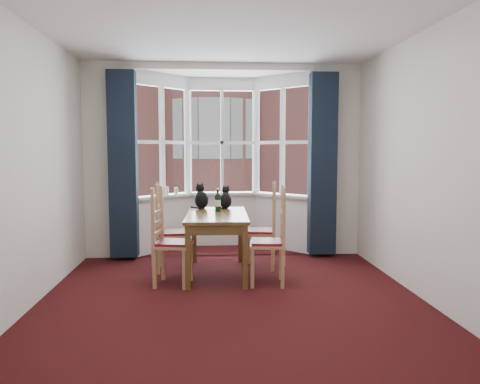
{
  "coord_description": "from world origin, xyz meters",
  "views": [
    {
      "loc": [
        -0.26,
        -4.59,
        1.57
      ],
      "look_at": [
        0.15,
        1.05,
        1.05
      ],
      "focal_mm": 35.0,
      "sensor_mm": 36.0,
      "label": 1
    }
  ],
  "objects": [
    {
      "name": "wall_right",
      "position": [
        2.0,
        0.0,
        1.4
      ],
      "size": [
        0.0,
        4.5,
        4.5
      ],
      "primitive_type": "plane",
      "rotation": [
        1.57,
        0.0,
        -1.57
      ],
      "color": "silver",
      "rests_on": "floor"
    },
    {
      "name": "tenement_building",
      "position": [
        0.0,
        14.01,
        1.6
      ],
      "size": [
        18.4,
        7.8,
        15.2
      ],
      "color": "#AC6259",
      "rests_on": "street"
    },
    {
      "name": "curtain_right",
      "position": [
        1.42,
        2.07,
        1.35
      ],
      "size": [
        0.38,
        0.22,
        2.6
      ],
      "primitive_type": "cube",
      "color": "#15202F",
      "rests_on": "floor"
    },
    {
      "name": "wall_back_pier_left",
      "position": [
        -1.65,
        2.25,
        1.4
      ],
      "size": [
        0.7,
        0.12,
        2.8
      ],
      "primitive_type": "cube",
      "color": "silver",
      "rests_on": "floor"
    },
    {
      "name": "dining_table",
      "position": [
        -0.13,
        1.19,
        0.67
      ],
      "size": [
        0.78,
        1.4,
        0.77
      ],
      "color": "brown",
      "rests_on": "floor"
    },
    {
      "name": "wine_bottle",
      "position": [
        -0.11,
        1.38,
        0.9
      ],
      "size": [
        0.08,
        0.08,
        0.3
      ],
      "color": "black",
      "rests_on": "dining_table"
    },
    {
      "name": "floor",
      "position": [
        0.0,
        0.0,
        0.0
      ],
      "size": [
        4.5,
        4.5,
        0.0
      ],
      "primitive_type": "plane",
      "color": "black",
      "rests_on": "ground"
    },
    {
      "name": "chair_right_far",
      "position": [
        0.54,
        1.46,
        0.47
      ],
      "size": [
        0.47,
        0.48,
        0.92
      ],
      "color": "tan",
      "rests_on": "floor"
    },
    {
      "name": "candle_tall",
      "position": [
        -0.86,
        2.6,
        0.93
      ],
      "size": [
        0.06,
        0.06,
        0.13
      ],
      "primitive_type": "cylinder",
      "color": "white",
      "rests_on": "bay_window"
    },
    {
      "name": "wall_back_pier_right",
      "position": [
        1.65,
        2.25,
        1.4
      ],
      "size": [
        0.7,
        0.12,
        2.8
      ],
      "primitive_type": "cube",
      "color": "silver",
      "rests_on": "floor"
    },
    {
      "name": "chair_left_far",
      "position": [
        -0.79,
        1.42,
        0.47
      ],
      "size": [
        0.42,
        0.44,
        0.92
      ],
      "color": "tan",
      "rests_on": "floor"
    },
    {
      "name": "candle_short",
      "position": [
        -0.72,
        2.63,
        0.93
      ],
      "size": [
        0.06,
        0.06,
        0.11
      ],
      "primitive_type": "cylinder",
      "color": "white",
      "rests_on": "bay_window"
    },
    {
      "name": "chair_left_near",
      "position": [
        -0.74,
        0.78,
        0.47
      ],
      "size": [
        0.47,
        0.48,
        0.92
      ],
      "color": "tan",
      "rests_on": "floor"
    },
    {
      "name": "ceiling",
      "position": [
        0.0,
        0.0,
        2.8
      ],
      "size": [
        4.5,
        4.5,
        0.0
      ],
      "primitive_type": "plane",
      "rotation": [
        3.14,
        0.0,
        0.0
      ],
      "color": "white",
      "rests_on": "floor"
    },
    {
      "name": "chair_right_near",
      "position": [
        0.53,
        0.71,
        0.47
      ],
      "size": [
        0.44,
        0.46,
        0.92
      ],
      "color": "tan",
      "rests_on": "floor"
    },
    {
      "name": "bay_window",
      "position": [
        0.0,
        2.75,
        1.4
      ],
      "size": [
        2.76,
        0.94,
        2.8
      ],
      "color": "white",
      "rests_on": "floor"
    },
    {
      "name": "wall_left",
      "position": [
        -2.0,
        0.0,
        1.4
      ],
      "size": [
        0.0,
        4.5,
        4.5
      ],
      "primitive_type": "plane",
      "rotation": [
        1.57,
        0.0,
        1.57
      ],
      "color": "silver",
      "rests_on": "floor"
    },
    {
      "name": "cat_right",
      "position": [
        0.0,
        1.71,
        0.89
      ],
      "size": [
        0.18,
        0.25,
        0.32
      ],
      "color": "black",
      "rests_on": "dining_table"
    },
    {
      "name": "cat_left",
      "position": [
        -0.33,
        1.73,
        0.9
      ],
      "size": [
        0.24,
        0.29,
        0.35
      ],
      "color": "black",
      "rests_on": "dining_table"
    },
    {
      "name": "street",
      "position": [
        0.0,
        32.25,
        -6.0
      ],
      "size": [
        80.0,
        80.0,
        0.0
      ],
      "primitive_type": "plane",
      "color": "#333335",
      "rests_on": "ground"
    },
    {
      "name": "curtain_left",
      "position": [
        -1.42,
        2.07,
        1.35
      ],
      "size": [
        0.38,
        0.22,
        2.6
      ],
      "primitive_type": "cube",
      "color": "#15202F",
      "rests_on": "floor"
    },
    {
      "name": "wall_near",
      "position": [
        0.0,
        -2.25,
        1.4
      ],
      "size": [
        4.0,
        0.0,
        4.0
      ],
      "primitive_type": "plane",
      "rotation": [
        -1.57,
        0.0,
        0.0
      ],
      "color": "silver",
      "rests_on": "floor"
    }
  ]
}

